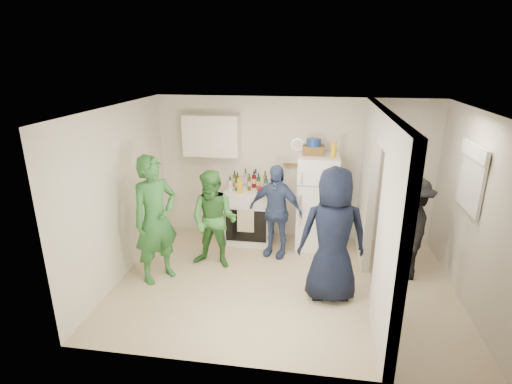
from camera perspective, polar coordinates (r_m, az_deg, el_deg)
floor at (r=5.96m, az=3.98°, el=-12.93°), size 4.80×4.80×0.00m
wall_back at (r=7.02m, az=5.38°, el=3.21°), size 4.80×0.00×4.80m
wall_front at (r=3.87m, az=2.23°, el=-10.35°), size 4.80×0.00×4.80m
wall_left at (r=6.06m, az=-18.97°, el=-0.32°), size 0.00×3.40×3.40m
wall_right at (r=5.77m, az=28.79°, el=-2.65°), size 0.00×3.40×3.40m
ceiling at (r=5.11m, az=4.62°, el=11.66°), size 4.80×4.80×0.00m
partition_pier_back at (r=6.49m, az=15.68°, el=1.26°), size 0.12×1.20×2.50m
partition_pier_front at (r=4.46m, az=18.77°, el=-7.22°), size 0.12×1.20×2.50m
partition_header at (r=5.19m, az=18.04°, el=8.69°), size 0.12×1.00×0.40m
stove at (r=7.04m, az=-0.97°, el=-3.32°), size 0.80×0.67×0.96m
upper_cabinet at (r=6.93m, az=-6.31°, el=8.06°), size 0.95×0.34×0.70m
fridge at (r=6.81m, az=8.69°, el=-1.40°), size 0.66×0.64×1.60m
wicker_basket at (r=6.61m, az=8.20°, el=5.94°), size 0.35×0.25×0.15m
blue_bowl at (r=6.58m, az=8.25°, el=7.05°), size 0.24×0.24×0.11m
yellow_cup_stack_top at (r=6.46m, az=11.05°, el=5.94°), size 0.09×0.09×0.25m
wall_clock at (r=6.89m, az=5.90°, el=6.75°), size 0.22×0.02×0.22m
spice_shelf at (r=6.95m, az=5.38°, el=3.89°), size 0.35×0.08×0.03m
nook_window at (r=5.82m, az=28.59°, el=1.74°), size 0.03×0.70×0.80m
nook_window_frame at (r=5.82m, az=28.46°, el=1.75°), size 0.04×0.76×0.86m
nook_valance at (r=5.73m, az=28.76°, el=5.10°), size 0.04×0.82×0.18m
yellow_cup_stack_stove at (r=6.65m, az=-2.34°, el=0.86°), size 0.09×0.09×0.25m
red_cup at (r=6.63m, az=0.59°, el=0.24°), size 0.09×0.09×0.12m
person_green_left at (r=5.85m, az=-14.15°, el=-3.83°), size 0.77×0.82×1.87m
person_green_center at (r=6.11m, az=-6.02°, el=-4.02°), size 0.82×0.68×1.54m
person_denim at (r=6.44m, az=2.79°, el=-2.73°), size 0.97×0.59×1.54m
person_navy at (r=5.33m, az=10.93°, el=-6.10°), size 0.96×0.69×1.84m
person_nook at (r=6.20m, az=21.19°, el=-4.88°), size 0.66×1.05×1.55m
bottle_a at (r=7.00m, az=-3.08°, el=1.93°), size 0.07×0.07×0.29m
bottle_b at (r=6.79m, az=-2.79°, el=1.25°), size 0.06×0.06×0.26m
bottle_c at (r=6.98m, az=-1.49°, el=2.07°), size 0.07×0.07×0.32m
bottle_d at (r=6.79m, az=-0.97°, el=1.46°), size 0.06×0.06×0.30m
bottle_e at (r=6.99m, az=-0.04°, el=2.06°), size 0.07×0.07×0.32m
bottle_f at (r=6.81m, az=0.35°, el=1.50°), size 0.07×0.07×0.29m
bottle_g at (r=6.93m, az=1.31°, el=1.83°), size 0.07×0.07×0.30m
bottle_h at (r=6.77m, az=-3.68°, el=1.16°), size 0.08×0.08×0.25m
bottle_i at (r=6.93m, az=-0.29°, el=1.83°), size 0.07×0.07×0.30m
bottle_j at (r=6.71m, az=1.44°, el=1.18°), size 0.07×0.07×0.28m
bottle_k at (r=6.90m, az=-2.64°, el=1.68°), size 0.06×0.06×0.28m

